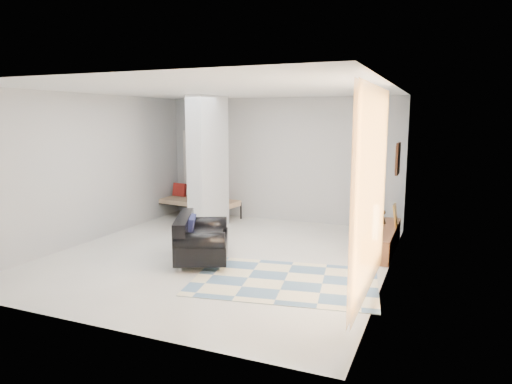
% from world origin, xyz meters
% --- Properties ---
extents(floor, '(6.00, 6.00, 0.00)m').
position_xyz_m(floor, '(0.00, 0.00, 0.00)').
color(floor, beige).
rests_on(floor, ground).
extents(ceiling, '(6.00, 6.00, 0.00)m').
position_xyz_m(ceiling, '(0.00, 0.00, 2.80)').
color(ceiling, white).
rests_on(ceiling, wall_back).
extents(wall_back, '(6.00, 0.00, 6.00)m').
position_xyz_m(wall_back, '(0.00, 3.00, 1.40)').
color(wall_back, '#B0B3B4').
rests_on(wall_back, ground).
extents(wall_front, '(6.00, 0.00, 6.00)m').
position_xyz_m(wall_front, '(0.00, -3.00, 1.40)').
color(wall_front, '#B0B3B4').
rests_on(wall_front, ground).
extents(wall_left, '(0.00, 6.00, 6.00)m').
position_xyz_m(wall_left, '(-2.75, 0.00, 1.40)').
color(wall_left, '#B0B3B4').
rests_on(wall_left, ground).
extents(wall_right, '(0.00, 6.00, 6.00)m').
position_xyz_m(wall_right, '(2.75, 0.00, 1.40)').
color(wall_right, '#B0B3B4').
rests_on(wall_right, ground).
extents(partition_column, '(0.35, 1.20, 2.80)m').
position_xyz_m(partition_column, '(-1.10, 1.60, 1.40)').
color(partition_column, silver).
rests_on(partition_column, floor).
extents(hallway_door, '(0.85, 0.06, 2.04)m').
position_xyz_m(hallway_door, '(-2.10, 2.96, 1.02)').
color(hallway_door, silver).
rests_on(hallway_door, floor).
extents(curtain, '(0.00, 2.55, 2.55)m').
position_xyz_m(curtain, '(2.67, -1.15, 1.45)').
color(curtain, '#FFAF43').
rests_on(curtain, wall_right).
extents(wall_art, '(0.04, 0.45, 0.55)m').
position_xyz_m(wall_art, '(2.72, 1.38, 1.65)').
color(wall_art, '#381C0F').
rests_on(wall_art, wall_right).
extents(media_console, '(0.45, 1.93, 0.80)m').
position_xyz_m(media_console, '(2.52, 1.38, 0.20)').
color(media_console, brown).
rests_on(media_console, floor).
extents(loveseat, '(1.30, 1.59, 0.76)m').
position_xyz_m(loveseat, '(-0.20, -0.42, 0.36)').
color(loveseat, silver).
rests_on(loveseat, floor).
extents(daybed, '(2.10, 1.11, 0.77)m').
position_xyz_m(daybed, '(-1.92, 2.47, 0.41)').
color(daybed, black).
rests_on(daybed, floor).
extents(area_rug, '(2.89, 2.17, 0.01)m').
position_xyz_m(area_rug, '(1.42, -0.81, 0.01)').
color(area_rug, beige).
rests_on(area_rug, floor).
extents(cylinder_lamp, '(0.10, 0.10, 0.55)m').
position_xyz_m(cylinder_lamp, '(2.50, 0.57, 0.68)').
color(cylinder_lamp, white).
rests_on(cylinder_lamp, media_console).
extents(bronze_figurine, '(0.13, 0.13, 0.25)m').
position_xyz_m(bronze_figurine, '(2.47, 1.76, 0.53)').
color(bronze_figurine, '#322216').
rests_on(bronze_figurine, media_console).
extents(vase, '(0.23, 0.23, 0.21)m').
position_xyz_m(vase, '(2.47, 1.02, 0.51)').
color(vase, silver).
rests_on(vase, media_console).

